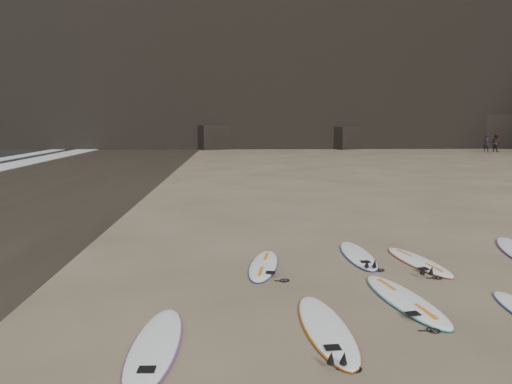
# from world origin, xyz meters

# --- Properties ---
(ground) EXTENTS (240.00, 240.00, 0.00)m
(ground) POSITION_xyz_m (0.00, 0.00, 0.00)
(ground) COLOR #897559
(ground) RESTS_ON ground
(surfboard_0) EXTENTS (0.69, 2.65, 0.09)m
(surfboard_0) POSITION_xyz_m (-4.45, -1.26, 0.05)
(surfboard_0) COLOR white
(surfboard_0) RESTS_ON ground
(surfboard_1) EXTENTS (0.81, 2.67, 0.09)m
(surfboard_1) POSITION_xyz_m (-1.99, -0.77, 0.05)
(surfboard_1) COLOR white
(surfboard_1) RESTS_ON ground
(surfboard_2) EXTENTS (1.10, 2.74, 0.10)m
(surfboard_2) POSITION_xyz_m (-0.42, 0.35, 0.05)
(surfboard_2) COLOR white
(surfboard_2) RESTS_ON ground
(surfboard_5) EXTENTS (0.92, 2.38, 0.08)m
(surfboard_5) POSITION_xyz_m (-2.74, 2.50, 0.04)
(surfboard_5) COLOR white
(surfboard_5) RESTS_ON ground
(surfboard_6) EXTENTS (0.61, 2.46, 0.09)m
(surfboard_6) POSITION_xyz_m (-0.54, 3.21, 0.04)
(surfboard_6) COLOR white
(surfboard_6) RESTS_ON ground
(surfboard_7) EXTENTS (1.05, 2.46, 0.09)m
(surfboard_7) POSITION_xyz_m (0.66, 2.64, 0.04)
(surfboard_7) COLOR white
(surfboard_7) RESTS_ON ground
(person_a) EXTENTS (0.75, 0.72, 1.73)m
(person_a) POSITION_xyz_m (20.46, 38.66, 0.86)
(person_a) COLOR black
(person_a) RESTS_ON ground
(person_b) EXTENTS (0.99, 1.05, 1.72)m
(person_b) POSITION_xyz_m (21.48, 38.96, 0.86)
(person_b) COLOR black
(person_b) RESTS_ON ground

